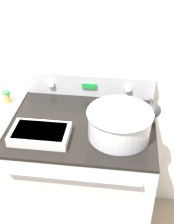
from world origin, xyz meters
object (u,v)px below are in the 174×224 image
object	(u,v)px
mixing_bowl	(120,123)
ladle	(153,110)
spice_jar_green_cap	(7,97)
casserole_dish	(40,134)

from	to	relation	value
mixing_bowl	ladle	bearing A→B (deg)	48.24
mixing_bowl	ladle	xyz separation A→B (m)	(0.18, 0.21, -0.04)
mixing_bowl	spice_jar_green_cap	world-z (taller)	mixing_bowl
casserole_dish	ladle	world-z (taller)	ladle
mixing_bowl	spice_jar_green_cap	distance (m)	0.72
spice_jar_green_cap	ladle	bearing A→B (deg)	-1.39
ladle	mixing_bowl	bearing A→B (deg)	-131.76
ladle	casserole_dish	bearing A→B (deg)	-154.61
ladle	spice_jar_green_cap	size ratio (longest dim) A/B	3.62
casserole_dish	spice_jar_green_cap	xyz separation A→B (m)	(-0.28, 0.30, 0.02)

